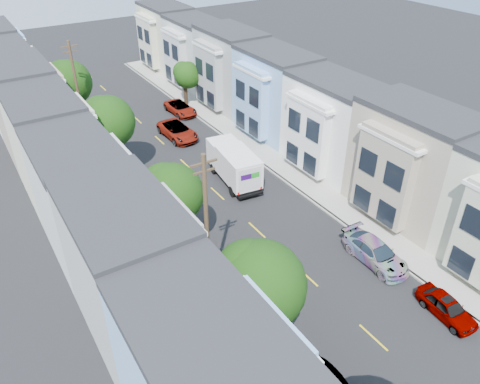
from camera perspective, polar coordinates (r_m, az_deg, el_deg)
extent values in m
plane|color=black|center=(31.99, 8.18, -10.17)|extent=(160.00, 160.00, 0.00)
cube|color=black|center=(42.00, -4.81, 1.68)|extent=(12.00, 70.00, 0.02)
cube|color=gray|center=(40.03, -12.46, -0.66)|extent=(0.30, 70.00, 0.15)
cube|color=gray|center=(44.64, 2.06, 3.90)|extent=(0.30, 70.00, 0.15)
cube|color=gray|center=(39.72, -14.19, -1.21)|extent=(2.60, 70.00, 0.15)
cube|color=gray|center=(45.30, 3.43, 4.32)|extent=(2.60, 70.00, 0.15)
cube|color=gold|center=(42.00, -4.81, 1.67)|extent=(0.12, 70.00, 0.01)
cube|color=white|center=(39.10, -19.37, -2.93)|extent=(5.00, 70.00, 8.50)
cube|color=white|center=(47.41, 7.20, 5.38)|extent=(5.00, 70.00, 8.50)
cylinder|color=black|center=(26.05, 1.54, -16.99)|extent=(0.44, 0.44, 3.49)
sphere|color=#173A0C|center=(23.69, 2.28, -11.39)|extent=(4.70, 4.70, 4.70)
cylinder|color=black|center=(32.56, -8.39, -5.18)|extent=(0.44, 0.44, 3.57)
sphere|color=#173A0C|center=(30.80, -8.36, -0.27)|extent=(4.12, 4.12, 4.12)
cylinder|color=black|center=(42.60, -15.57, 3.87)|extent=(0.44, 0.44, 3.74)
sphere|color=#173A0C|center=(41.19, -15.88, 8.17)|extent=(4.50, 4.50, 4.50)
cylinder|color=black|center=(53.65, -19.86, 8.99)|extent=(0.44, 0.44, 3.36)
sphere|color=#173A0C|center=(52.56, -20.23, 12.37)|extent=(4.70, 4.70, 4.70)
cylinder|color=black|center=(56.99, -6.63, 11.66)|extent=(0.44, 0.44, 2.55)
sphere|color=#173A0C|center=(56.32, -6.50, 13.96)|extent=(3.10, 3.10, 3.10)
cylinder|color=#42301E|center=(27.23, -4.05, -4.95)|extent=(0.26, 0.26, 10.00)
cube|color=#42301E|center=(24.69, -4.46, 3.52)|extent=(1.60, 0.12, 0.12)
cylinder|color=#42301E|center=(49.14, -19.11, 11.22)|extent=(0.26, 0.26, 10.00)
cube|color=#42301E|center=(47.78, -20.13, 16.32)|extent=(1.60, 0.12, 0.12)
cube|color=silver|center=(39.79, -0.04, 3.13)|extent=(2.50, 4.47, 2.44)
cube|color=silver|center=(42.30, -2.41, 4.87)|extent=(2.50, 2.08, 2.25)
cube|color=black|center=(41.15, -0.73, 2.05)|extent=(2.30, 6.42, 0.25)
cube|color=#2D0A51|center=(37.85, 1.30, 1.95)|extent=(0.94, 0.04, 0.46)
cube|color=#198C1E|center=(38.25, 2.34, 2.29)|extent=(0.73, 0.04, 0.46)
cylinder|color=black|center=(39.15, -0.47, 0.07)|extent=(0.29, 0.94, 0.94)
cylinder|color=black|center=(40.19, 2.25, 0.99)|extent=(0.29, 0.94, 0.94)
cylinder|color=black|center=(42.25, -3.47, 2.67)|extent=(0.29, 0.94, 0.94)
cylinder|color=black|center=(43.22, -0.87, 3.47)|extent=(0.29, 0.94, 0.94)
imported|color=black|center=(49.16, -7.61, 7.38)|extent=(2.74, 5.58, 1.53)
imported|color=#A3A3A3|center=(29.59, 0.27, -12.41)|extent=(1.52, 3.95, 1.28)
imported|color=#4B0E18|center=(37.31, -9.01, -1.79)|extent=(2.75, 5.22, 1.40)
imported|color=#5B5B5B|center=(31.37, 23.89, -12.73)|extent=(1.93, 4.23, 1.33)
imported|color=white|center=(33.64, 16.17, -7.13)|extent=(2.27, 5.12, 1.52)
imported|color=black|center=(44.57, 0.11, 4.66)|extent=(2.06, 4.24, 1.23)
imported|color=#09123A|center=(54.92, -7.28, 10.09)|extent=(2.45, 4.92, 1.34)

